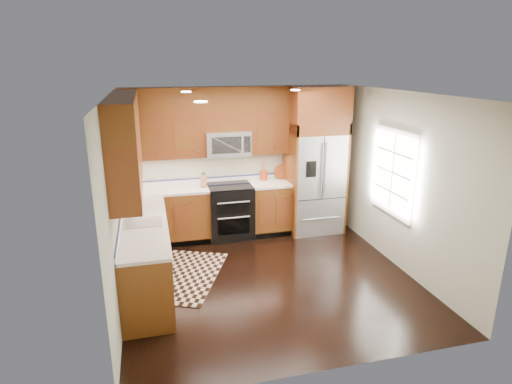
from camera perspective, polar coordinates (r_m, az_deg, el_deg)
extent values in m
plane|color=black|center=(6.30, 1.83, -11.37)|extent=(4.00, 4.00, 0.00)
cube|color=#B7BEAB|center=(7.67, -2.21, 4.23)|extent=(4.00, 0.02, 2.60)
cube|color=#B7BEAB|center=(5.60, -18.13, -1.45)|extent=(0.02, 4.00, 2.60)
cube|color=#B7BEAB|center=(6.62, 18.83, 1.26)|extent=(0.02, 4.00, 2.60)
cube|color=white|center=(6.74, 17.86, 2.51)|extent=(0.04, 1.10, 1.30)
cube|color=white|center=(6.74, 17.79, 2.51)|extent=(0.02, 0.95, 1.15)
cube|color=brown|center=(7.47, -11.57, -3.27)|extent=(1.37, 0.60, 0.90)
cube|color=brown|center=(7.74, 1.88, -2.19)|extent=(0.72, 0.60, 0.90)
cube|color=brown|center=(6.08, -14.44, -8.29)|extent=(0.60, 2.40, 0.90)
cube|color=beige|center=(7.38, -6.05, 0.60)|extent=(2.85, 0.62, 0.04)
cube|color=beige|center=(5.90, -14.78, -4.15)|extent=(0.62, 2.40, 0.04)
cube|color=brown|center=(7.32, -6.43, 7.71)|extent=(2.85, 0.33, 0.75)
cube|color=brown|center=(5.65, -16.83, 4.36)|extent=(0.33, 2.40, 0.75)
cube|color=brown|center=(7.25, -6.58, 12.20)|extent=(2.85, 0.33, 0.40)
cube|color=brown|center=(5.56, -17.34, 10.14)|extent=(0.33, 2.40, 0.40)
cube|color=black|center=(7.55, -3.47, -2.64)|extent=(0.76, 0.64, 0.92)
cube|color=black|center=(7.40, -3.54, 0.82)|extent=(0.76, 0.60, 0.02)
cube|color=black|center=(7.20, -3.02, -2.26)|extent=(0.55, 0.01, 0.18)
cube|color=black|center=(7.31, -2.98, -4.63)|extent=(0.55, 0.01, 0.28)
cylinder|color=#B2B2B7|center=(7.14, -2.99, -1.41)|extent=(0.55, 0.02, 0.02)
cylinder|color=#B2B2B7|center=(7.23, -2.96, -3.45)|extent=(0.55, 0.02, 0.02)
cube|color=#B2B2B7|center=(7.36, -3.83, 6.53)|extent=(0.76, 0.40, 0.42)
cube|color=black|center=(7.16, -3.94, 6.23)|extent=(0.50, 0.01, 0.28)
cube|color=#B2B2B7|center=(7.80, 7.78, 1.27)|extent=(0.90, 0.74, 1.80)
cube|color=black|center=(7.38, 8.96, 3.12)|extent=(0.01, 0.01, 1.08)
cube|color=black|center=(7.29, 7.38, 3.03)|extent=(0.18, 0.01, 0.28)
cube|color=brown|center=(7.61, 4.52, 1.77)|extent=(0.04, 0.74, 2.00)
cube|color=brown|center=(7.96, 10.96, 2.17)|extent=(0.04, 0.74, 2.00)
cube|color=brown|center=(7.56, 8.18, 10.80)|extent=(0.98, 0.74, 0.80)
cube|color=#B2B2B7|center=(5.89, -14.80, -3.88)|extent=(0.50, 0.42, 0.02)
cylinder|color=#B2B2B7|center=(6.06, -16.78, -2.14)|extent=(0.02, 0.02, 0.28)
torus|color=#B2B2B7|center=(5.94, -16.92, -1.11)|extent=(0.18, 0.02, 0.18)
cube|color=black|center=(6.43, -9.64, -10.90)|extent=(1.51, 1.85, 0.01)
cube|color=#A4764F|center=(7.35, -6.99, 1.47)|extent=(0.12, 0.15, 0.20)
cylinder|color=#AC3615|center=(7.72, 1.04, 2.23)|extent=(0.16, 0.16, 0.17)
cylinder|color=brown|center=(7.83, 3.38, 1.83)|extent=(0.30, 0.30, 0.02)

